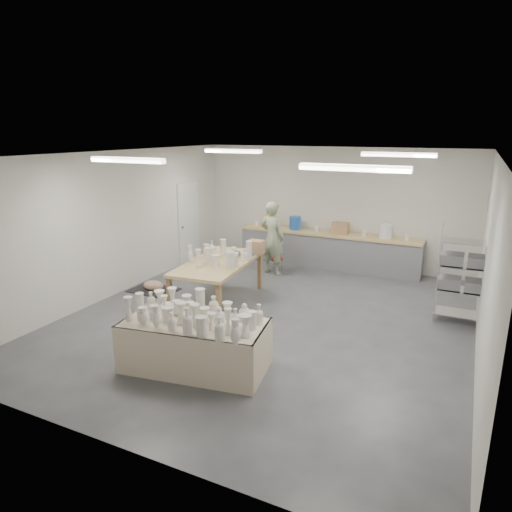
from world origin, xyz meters
The scene contains 9 objects.
room centered at (-0.11, 0.08, 2.06)m, with size 8.00×8.02×3.00m.
back_counter centered at (-0.01, 3.68, 0.49)m, with size 4.60×0.60×1.24m.
wire_shelf centered at (3.20, 1.40, 0.92)m, with size 0.88×0.48×1.80m.
drying_table centered at (-0.23, -2.14, 0.42)m, with size 2.21×1.30×1.10m.
work_table centered at (-1.22, 0.44, 0.86)m, with size 1.34×2.38×1.22m.
rug centered at (-2.90, 0.31, 0.01)m, with size 1.00×0.70×0.02m, color black.
cat centered at (-2.88, 0.29, 0.12)m, with size 0.51×0.39×0.20m.
potter centered at (-1.06, 2.59, 0.89)m, with size 0.65×0.43×1.78m, color #94A37E.
red_stool centered at (-1.06, 2.86, 0.28)m, with size 0.42×0.42×0.31m.
Camera 1 is at (3.19, -7.23, 3.40)m, focal length 32.00 mm.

